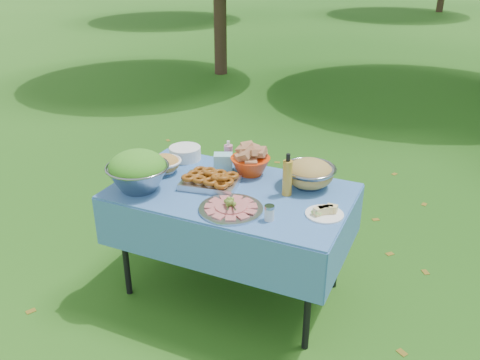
% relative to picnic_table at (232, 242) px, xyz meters
% --- Properties ---
extents(ground, '(80.00, 80.00, 0.00)m').
position_rel_picnic_table_xyz_m(ground, '(0.00, 0.00, -0.38)').
color(ground, '#0C370A').
rests_on(ground, ground).
extents(picnic_table, '(1.46, 0.86, 0.76)m').
position_rel_picnic_table_xyz_m(picnic_table, '(0.00, 0.00, 0.00)').
color(picnic_table, '#7398DC').
rests_on(picnic_table, ground).
extents(salad_bowl, '(0.47, 0.47, 0.25)m').
position_rel_picnic_table_xyz_m(salad_bowl, '(-0.53, -0.23, 0.51)').
color(salad_bowl, gray).
rests_on(salad_bowl, picnic_table).
extents(pasta_bowl_white, '(0.29, 0.29, 0.12)m').
position_rel_picnic_table_xyz_m(pasta_bowl_white, '(-0.52, 0.06, 0.44)').
color(pasta_bowl_white, white).
rests_on(pasta_bowl_white, picnic_table).
extents(plate_stack, '(0.26, 0.26, 0.09)m').
position_rel_picnic_table_xyz_m(plate_stack, '(-0.51, 0.31, 0.43)').
color(plate_stack, white).
rests_on(plate_stack, picnic_table).
extents(wipes_box, '(0.15, 0.13, 0.11)m').
position_rel_picnic_table_xyz_m(wipes_box, '(-0.18, 0.26, 0.44)').
color(wipes_box, '#95E2EA').
rests_on(wipes_box, picnic_table).
extents(sanitizer_bottle, '(0.06, 0.06, 0.17)m').
position_rel_picnic_table_xyz_m(sanitizer_bottle, '(-0.19, 0.36, 0.47)').
color(sanitizer_bottle, '#D0799A').
rests_on(sanitizer_bottle, picnic_table).
extents(bread_bowl, '(0.29, 0.29, 0.17)m').
position_rel_picnic_table_xyz_m(bread_bowl, '(0.01, 0.27, 0.47)').
color(bread_bowl, '#EA3D0D').
rests_on(bread_bowl, picnic_table).
extents(pasta_bowl_steel, '(0.43, 0.43, 0.18)m').
position_rel_picnic_table_xyz_m(pasta_bowl_steel, '(0.42, 0.26, 0.47)').
color(pasta_bowl_steel, gray).
rests_on(pasta_bowl_steel, picnic_table).
extents(fried_tray, '(0.38, 0.30, 0.08)m').
position_rel_picnic_table_xyz_m(fried_tray, '(-0.15, -0.00, 0.42)').
color(fried_tray, '#B8B9BD').
rests_on(fried_tray, picnic_table).
extents(charcuterie_platter, '(0.48, 0.48, 0.09)m').
position_rel_picnic_table_xyz_m(charcuterie_platter, '(0.11, -0.23, 0.42)').
color(charcuterie_platter, '#A9ACB0').
rests_on(charcuterie_platter, picnic_table).
extents(oil_bottle, '(0.06, 0.06, 0.27)m').
position_rel_picnic_table_xyz_m(oil_bottle, '(0.33, 0.08, 0.51)').
color(oil_bottle, gold).
rests_on(oil_bottle, picnic_table).
extents(cheese_plate, '(0.23, 0.23, 0.06)m').
position_rel_picnic_table_xyz_m(cheese_plate, '(0.61, -0.07, 0.41)').
color(cheese_plate, white).
rests_on(cheese_plate, picnic_table).
extents(shaker, '(0.06, 0.06, 0.09)m').
position_rel_picnic_table_xyz_m(shaker, '(0.35, -0.25, 0.43)').
color(shaker, silver).
rests_on(shaker, picnic_table).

